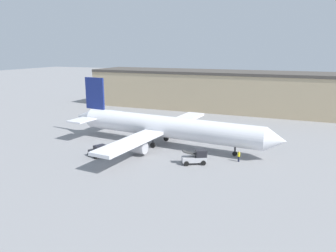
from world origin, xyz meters
name	(u,v)px	position (x,y,z in m)	size (l,w,h in m)	color
ground_plane	(168,146)	(0.00, 0.00, 0.00)	(400.00, 400.00, 0.00)	gray
terminal_building	(269,93)	(12.32, 38.08, 5.24)	(98.59, 15.27, 10.46)	tan
airplane	(163,127)	(-0.95, 0.09, 3.24)	(39.82, 32.68, 11.05)	white
ground_crew_worker	(239,156)	(12.83, -3.57, 0.88)	(0.36, 0.36, 1.65)	#1E2338
baggage_tug	(98,151)	(-7.65, -9.62, 0.88)	(3.04, 2.93, 1.92)	#2D2D33
belt_loader_truck	(196,157)	(7.29, -6.90, 1.00)	(3.78, 3.08, 2.09)	#B2B2B7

